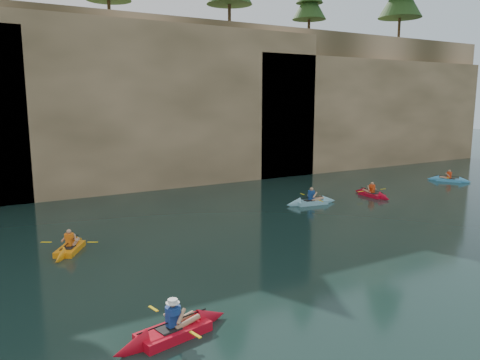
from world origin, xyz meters
TOP-DOWN VIEW (x-y plane):
  - ground at (0.00, 0.00)m, footprint 160.00×160.00m
  - cliff at (0.00, 30.00)m, footprint 70.00×16.00m
  - cliff_slab_center at (2.00, 22.60)m, footprint 24.00×2.40m
  - cliff_slab_east at (22.00, 22.60)m, footprint 26.00×2.40m
  - sea_cave_center at (-4.00, 21.95)m, footprint 3.50×1.00m
  - sea_cave_east at (10.00, 21.95)m, footprint 5.00×1.00m
  - main_kayaker at (-6.00, 2.52)m, footprint 3.52×2.30m
  - kayaker_orange at (-6.96, 11.04)m, footprint 2.13×2.96m
  - kayaker_red_far at (11.63, 12.66)m, footprint 2.27×3.15m
  - kayaker_ltblue_mid at (6.87, 12.81)m, footprint 3.36×2.45m
  - kayaker_blue_east at (20.66, 13.66)m, footprint 2.10×2.98m

SIDE VIEW (x-z plane):
  - ground at x=0.00m, z-range 0.00..0.00m
  - kayaker_blue_east at x=20.66m, z-range -0.41..0.68m
  - kayaker_red_far at x=11.63m, z-range -0.43..0.71m
  - kayaker_orange at x=-6.96m, z-range -0.43..0.72m
  - kayaker_ltblue_mid at x=6.87m, z-range -0.47..0.78m
  - main_kayaker at x=-6.00m, z-range -0.47..0.81m
  - sea_cave_center at x=-4.00m, z-range 0.00..3.20m
  - sea_cave_east at x=10.00m, z-range 0.00..4.50m
  - cliff_slab_east at x=22.00m, z-range 0.00..9.84m
  - cliff_slab_center at x=2.00m, z-range 0.00..11.40m
  - cliff at x=0.00m, z-range 0.00..12.00m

